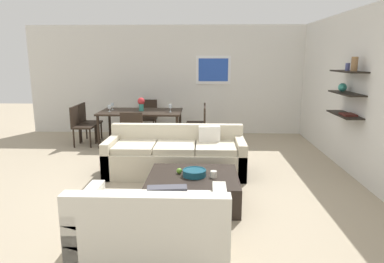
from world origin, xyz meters
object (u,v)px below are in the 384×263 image
at_px(dining_chair_left_far, 87,120).
at_px(wine_glass_left_far, 112,105).
at_px(dining_chair_foot, 133,130).
at_px(dining_chair_left_near, 80,123).
at_px(wine_glass_right_near, 170,106).
at_px(decorative_bowl, 194,172).
at_px(dining_chair_head, 148,115).
at_px(loveseat_white, 153,228).
at_px(coffee_table, 193,189).
at_px(dining_chair_right_near, 199,124).
at_px(centerpiece_vase, 141,103).
at_px(dining_table, 141,114).
at_px(sofa_beige, 176,156).
at_px(candle_jar, 214,174).
at_px(wine_glass_left_near, 109,107).
at_px(dining_chair_right_far, 200,120).
at_px(apple_on_coffee_table, 179,171).

xyz_separation_m(dining_chair_left_far, wine_glass_left_far, (0.64, -0.10, 0.36)).
bearing_deg(dining_chair_foot, dining_chair_left_near, 152.36).
xyz_separation_m(dining_chair_left_near, wine_glass_right_near, (1.98, 0.10, 0.37)).
distance_m(dining_chair_left_far, wine_glass_left_far, 0.74).
bearing_deg(decorative_bowl, dining_chair_head, 107.39).
distance_m(loveseat_white, wine_glass_left_far, 4.91).
xyz_separation_m(coffee_table, wine_glass_left_far, (-1.95, 3.32, 0.68)).
distance_m(dining_chair_right_near, dining_chair_left_near, 2.62).
bearing_deg(centerpiece_vase, dining_chair_left_near, -169.14).
relative_size(dining_chair_left_near, wine_glass_left_far, 5.44).
bearing_deg(dining_table, centerpiece_vase, 71.07).
bearing_deg(loveseat_white, wine_glass_left_far, 109.10).
height_order(coffee_table, dining_chair_left_near, dining_chair_left_near).
height_order(coffee_table, dining_chair_right_near, dining_chair_right_near).
bearing_deg(dining_chair_foot, dining_table, 90.00).
relative_size(sofa_beige, candle_jar, 26.04).
relative_size(sofa_beige, loveseat_white, 1.56).
relative_size(coffee_table, wine_glass_left_near, 8.23).
relative_size(sofa_beige, decorative_bowl, 7.23).
bearing_deg(wine_glass_left_far, sofa_beige, -52.55).
relative_size(dining_chair_right_near, dining_chair_left_far, 1.00).
relative_size(dining_table, dining_chair_right_far, 2.05).
bearing_deg(apple_on_coffee_table, centerpiece_vase, 108.87).
height_order(dining_table, dining_chair_head, dining_chair_head).
height_order(sofa_beige, dining_chair_head, dining_chair_head).
bearing_deg(wine_glass_left_near, sofa_beige, -49.00).
xyz_separation_m(loveseat_white, dining_chair_foot, (-0.92, 3.56, 0.21)).
bearing_deg(dining_table, decorative_bowl, -68.08).
bearing_deg(decorative_bowl, dining_chair_foot, 119.36).
height_order(loveseat_white, dining_chair_left_near, dining_chair_left_near).
xyz_separation_m(wine_glass_left_near, centerpiece_vase, (0.68, 0.15, 0.07)).
relative_size(candle_jar, wine_glass_left_near, 0.60).
relative_size(candle_jar, dining_chair_left_far, 0.10).
distance_m(loveseat_white, dining_chair_right_near, 4.27).
height_order(candle_jar, wine_glass_left_near, wine_glass_left_near).
bearing_deg(wine_glass_left_far, coffee_table, -59.64).
relative_size(decorative_bowl, dining_table, 0.18).
relative_size(decorative_bowl, dining_chair_right_far, 0.36).
relative_size(dining_table, wine_glass_left_far, 11.15).
bearing_deg(dining_chair_left_near, sofa_beige, -37.96).
xyz_separation_m(dining_chair_right_far, wine_glass_right_near, (-0.64, -0.35, 0.37)).
relative_size(dining_chair_foot, wine_glass_left_far, 5.44).
xyz_separation_m(dining_chair_left_near, centerpiece_vase, (1.32, 0.25, 0.42)).
bearing_deg(wine_glass_left_near, dining_table, 10.57).
xyz_separation_m(sofa_beige, dining_chair_foot, (-0.95, 1.07, 0.21)).
xyz_separation_m(coffee_table, dining_chair_left_near, (-2.58, 2.97, 0.31)).
relative_size(sofa_beige, dining_chair_head, 2.60).
distance_m(dining_chair_left_far, wine_glass_left_near, 0.81).
relative_size(sofa_beige, dining_chair_right_far, 2.60).
relative_size(wine_glass_left_far, centerpiece_vase, 0.55).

